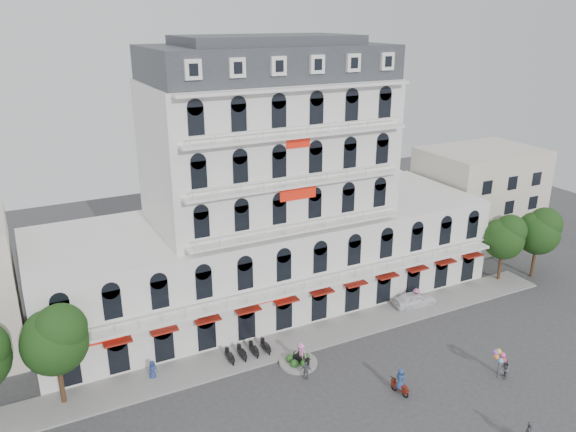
# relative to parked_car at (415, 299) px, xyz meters

# --- Properties ---
(ground) EXTENTS (120.00, 120.00, 0.00)m
(ground) POSITION_rel_parked_car_xyz_m (-11.99, -9.50, -0.75)
(ground) COLOR #38383A
(ground) RESTS_ON ground
(sidewalk) EXTENTS (53.00, 4.00, 0.16)m
(sidewalk) POSITION_rel_parked_car_xyz_m (-11.99, -0.50, -0.67)
(sidewalk) COLOR gray
(sidewalk) RESTS_ON ground
(main_building) EXTENTS (45.00, 15.00, 25.80)m
(main_building) POSITION_rel_parked_car_xyz_m (-11.99, 8.50, 9.21)
(main_building) COLOR silver
(main_building) RESTS_ON ground
(flank_building_east) EXTENTS (14.00, 10.00, 12.00)m
(flank_building_east) POSITION_rel_parked_car_xyz_m (18.01, 10.50, 5.25)
(flank_building_east) COLOR beige
(flank_building_east) RESTS_ON ground
(traffic_island) EXTENTS (3.20, 3.20, 1.60)m
(traffic_island) POSITION_rel_parked_car_xyz_m (-14.99, -3.50, -0.50)
(traffic_island) COLOR gray
(traffic_island) RESTS_ON ground
(parked_scooter_row) EXTENTS (4.40, 1.80, 1.10)m
(parked_scooter_row) POSITION_rel_parked_car_xyz_m (-18.34, -0.70, -0.75)
(parked_scooter_row) COLOR black
(parked_scooter_row) RESTS_ON ground
(tree_west_inner) EXTENTS (4.76, 4.76, 8.25)m
(tree_west_inner) POSITION_rel_parked_car_xyz_m (-32.94, -0.02, 4.93)
(tree_west_inner) COLOR #382314
(tree_west_inner) RESTS_ON ground
(tree_east_inner) EXTENTS (4.40, 4.37, 7.57)m
(tree_east_inner) POSITION_rel_parked_car_xyz_m (12.06, 0.48, 4.46)
(tree_east_inner) COLOR #382314
(tree_east_inner) RESTS_ON ground
(tree_east_outer) EXTENTS (4.65, 4.65, 8.05)m
(tree_east_outer) POSITION_rel_parked_car_xyz_m (16.06, -0.52, 4.80)
(tree_east_outer) COLOR #382314
(tree_east_outer) RESTS_ON ground
(parked_car) EXTENTS (4.59, 2.23, 1.51)m
(parked_car) POSITION_rel_parked_car_xyz_m (0.00, 0.00, 0.00)
(parked_car) COLOR white
(parked_car) RESTS_ON ground
(rider_east) EXTENTS (0.75, 1.68, 2.26)m
(rider_east) POSITION_rel_parked_car_xyz_m (-9.89, -10.49, 0.38)
(rider_east) COLOR maroon
(rider_east) RESTS_ON ground
(rider_center) EXTENTS (1.08, 1.57, 2.20)m
(rider_center) POSITION_rel_parked_car_xyz_m (-14.97, -3.89, 0.41)
(rider_center) COLOR black
(rider_center) RESTS_ON ground
(pedestrian_left) EXTENTS (0.93, 0.79, 1.62)m
(pedestrian_left) POSITION_rel_parked_car_xyz_m (-26.28, 0.00, 0.06)
(pedestrian_left) COLOR navy
(pedestrian_left) RESTS_ON ground
(pedestrian_mid) EXTENTS (0.97, 0.84, 1.57)m
(pedestrian_mid) POSITION_rel_parked_car_xyz_m (-15.40, -5.61, 0.03)
(pedestrian_mid) COLOR #53535A
(pedestrian_mid) RESTS_ON ground
(pedestrian_right) EXTENTS (1.38, 1.01, 1.91)m
(pedestrian_right) POSITION_rel_parked_car_xyz_m (0.12, -0.03, 0.20)
(pedestrian_right) COLOR #C26693
(pedestrian_right) RESTS_ON ground
(balloon_vendor) EXTENTS (1.49, 1.35, 2.45)m
(balloon_vendor) POSITION_rel_parked_car_xyz_m (-1.39, -12.57, 0.51)
(balloon_vendor) COLOR #545259
(balloon_vendor) RESTS_ON ground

